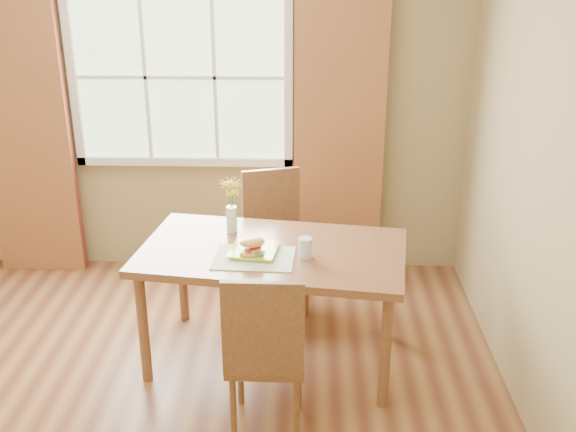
% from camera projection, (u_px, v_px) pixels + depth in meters
% --- Properties ---
extents(room, '(4.24, 3.84, 2.74)m').
position_uv_depth(room, '(111.00, 183.00, 3.17)').
color(room, brown).
rests_on(room, ground).
extents(window, '(1.62, 0.06, 1.32)m').
position_uv_depth(window, '(180.00, 77.00, 4.84)').
color(window, '#A9C494').
rests_on(window, room).
extents(curtain_left, '(0.65, 0.08, 2.20)m').
position_uv_depth(curtain_left, '(26.00, 133.00, 4.94)').
color(curtain_left, maroon).
rests_on(curtain_left, room).
extents(curtain_right, '(0.65, 0.08, 2.20)m').
position_uv_depth(curtain_right, '(339.00, 136.00, 4.88)').
color(curtain_right, maroon).
rests_on(curtain_right, room).
extents(dining_table, '(1.64, 1.07, 0.75)m').
position_uv_depth(dining_table, '(273.00, 260.00, 3.95)').
color(dining_table, brown).
rests_on(dining_table, room).
extents(chair_near, '(0.40, 0.40, 0.95)m').
position_uv_depth(chair_near, '(265.00, 349.00, 3.35)').
color(chair_near, brown).
rests_on(chair_near, room).
extents(chair_far, '(0.50, 0.50, 0.97)m').
position_uv_depth(chair_far, '(275.00, 234.00, 4.65)').
color(chair_far, brown).
rests_on(chair_far, room).
extents(placemat, '(0.47, 0.35, 0.01)m').
position_uv_depth(placemat, '(254.00, 258.00, 3.80)').
color(placemat, '#E4EAC6').
rests_on(placemat, dining_table).
extents(plate, '(0.30, 0.30, 0.01)m').
position_uv_depth(plate, '(254.00, 251.00, 3.86)').
color(plate, '#C2E338').
rests_on(plate, placemat).
extents(croissant_sandwich, '(0.16, 0.13, 0.11)m').
position_uv_depth(croissant_sandwich, '(252.00, 247.00, 3.76)').
color(croissant_sandwich, '#E9A64F').
rests_on(croissant_sandwich, plate).
extents(water_glass, '(0.08, 0.08, 0.12)m').
position_uv_depth(water_glass, '(305.00, 248.00, 3.79)').
color(water_glass, silver).
rests_on(water_glass, dining_table).
extents(flower_vase, '(0.14, 0.14, 0.34)m').
position_uv_depth(flower_vase, '(231.00, 201.00, 4.07)').
color(flower_vase, silver).
rests_on(flower_vase, dining_table).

